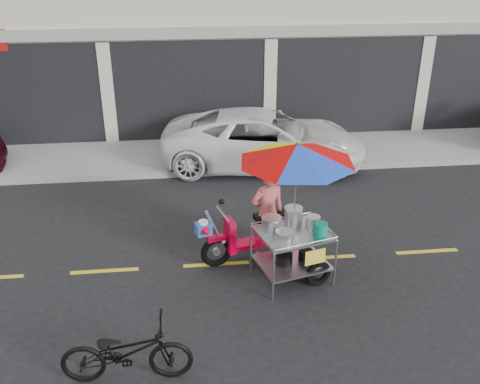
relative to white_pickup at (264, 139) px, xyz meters
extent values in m
plane|color=black|center=(0.44, -4.56, -0.72)|extent=(90.00, 90.00, 0.00)
cube|color=gray|center=(0.44, 0.94, -0.64)|extent=(45.00, 3.00, 0.15)
cube|color=black|center=(0.44, 1.91, 0.73)|extent=(35.28, 0.06, 2.90)
cube|color=gray|center=(0.44, 1.89, 2.38)|extent=(36.00, 0.12, 0.30)
cube|color=gold|center=(0.44, -4.56, -0.71)|extent=(42.00, 0.10, 0.01)
imported|color=white|center=(0.00, 0.00, 0.00)|extent=(5.47, 3.18, 1.43)
imported|color=black|center=(-2.92, -7.21, -0.26)|extent=(1.76, 0.66, 0.91)
torus|color=black|center=(-1.56, -4.60, -0.42)|extent=(0.60, 0.27, 0.59)
torus|color=black|center=(-0.05, -4.19, -0.42)|extent=(0.60, 0.27, 0.59)
cylinder|color=#9EA0A5|center=(-1.56, -4.60, -0.42)|extent=(0.16, 0.10, 0.15)
cylinder|color=#9EA0A5|center=(-0.05, -4.19, -0.42)|extent=(0.16, 0.10, 0.15)
cube|color=red|center=(-1.56, -4.60, -0.14)|extent=(0.35, 0.21, 0.08)
cylinder|color=#9EA0A5|center=(-1.56, -4.60, 0.01)|extent=(0.38, 0.15, 0.84)
cube|color=red|center=(-1.31, -4.53, -0.14)|extent=(0.21, 0.37, 0.62)
cube|color=red|center=(-0.86, -4.41, -0.38)|extent=(0.88, 0.50, 0.08)
cube|color=red|center=(-0.40, -4.29, -0.14)|extent=(0.82, 0.47, 0.42)
cube|color=black|center=(-0.50, -4.31, 0.10)|extent=(0.72, 0.42, 0.10)
cylinder|color=#9EA0A5|center=(-1.44, -4.57, 0.32)|extent=(0.19, 0.56, 0.04)
sphere|color=black|center=(-1.43, -4.35, 0.45)|extent=(0.10, 0.10, 0.10)
cylinder|color=white|center=(-1.44, -4.57, -0.22)|extent=(0.15, 0.15, 0.05)
cube|color=#294D9C|center=(-1.78, -4.66, 0.10)|extent=(0.32, 0.29, 0.21)
cylinder|color=white|center=(-1.78, -4.66, 0.22)|extent=(0.20, 0.20, 0.05)
cone|color=red|center=(-1.73, -4.83, 0.12)|extent=(0.24, 0.27, 0.19)
torus|color=black|center=(0.11, -5.39, -0.49)|extent=(0.49, 0.23, 0.48)
cylinder|color=#9EA0A5|center=(-0.72, -5.72, -0.27)|extent=(0.05, 0.05, 0.88)
cylinder|color=#9EA0A5|center=(-0.96, -4.81, -0.27)|extent=(0.05, 0.05, 0.88)
cylinder|color=#9EA0A5|center=(0.39, -5.42, -0.27)|extent=(0.05, 0.05, 0.88)
cylinder|color=#9EA0A5|center=(0.14, -4.51, -0.27)|extent=(0.05, 0.05, 0.88)
cube|color=#9EA0A5|center=(-0.29, -5.12, -0.40)|extent=(1.35, 1.20, 0.03)
cube|color=#9EA0A5|center=(-0.29, -5.12, 0.17)|extent=(1.35, 1.20, 0.04)
cylinder|color=#9EA0A5|center=(-0.16, -5.57, 0.23)|extent=(1.11, 0.32, 0.02)
cylinder|color=#9EA0A5|center=(-0.41, -4.66, 0.23)|extent=(1.11, 0.32, 0.02)
cylinder|color=#9EA0A5|center=(-0.84, -5.27, 0.23)|extent=(0.27, 0.91, 0.02)
cylinder|color=#9EA0A5|center=(0.27, -4.97, 0.23)|extent=(0.27, 0.91, 0.02)
cylinder|color=#9EA0A5|center=(-0.41, -4.66, -0.40)|extent=(0.24, 0.76, 0.04)
cylinder|color=#9EA0A5|center=(-0.41, -4.66, 0.12)|extent=(0.24, 0.76, 0.04)
cube|color=yellow|center=(-0.01, -5.56, -0.04)|extent=(0.36, 0.12, 0.26)
cylinder|color=#B7B7BC|center=(-0.64, -5.00, 0.30)|extent=(0.42, 0.42, 0.22)
cylinder|color=#B7B7BC|center=(-0.25, -4.87, 0.35)|extent=(0.38, 0.38, 0.32)
cylinder|color=#B7B7BC|center=(0.08, -4.96, 0.28)|extent=(0.29, 0.29, 0.18)
cylinder|color=#B7B7BC|center=(-0.49, -5.36, 0.26)|extent=(0.37, 0.37, 0.15)
cylinder|color=#067F60|center=(0.13, -5.27, 0.30)|extent=(0.28, 0.28, 0.23)
cylinder|color=black|center=(-0.44, -5.16, -0.29)|extent=(0.36, 0.36, 0.19)
cylinder|color=black|center=(-0.04, -5.05, -0.30)|extent=(0.31, 0.31, 0.17)
cylinder|color=#9EA0A5|center=(-0.26, -5.00, 0.95)|extent=(0.03, 0.03, 1.56)
sphere|color=#9EA0A5|center=(-0.26, -5.00, 1.75)|extent=(0.06, 0.06, 0.06)
imported|color=#CC5958|center=(-0.60, -4.34, 0.17)|extent=(0.73, 0.58, 1.76)
camera|label=1|loc=(-2.04, -12.78, 4.65)|focal=40.00mm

